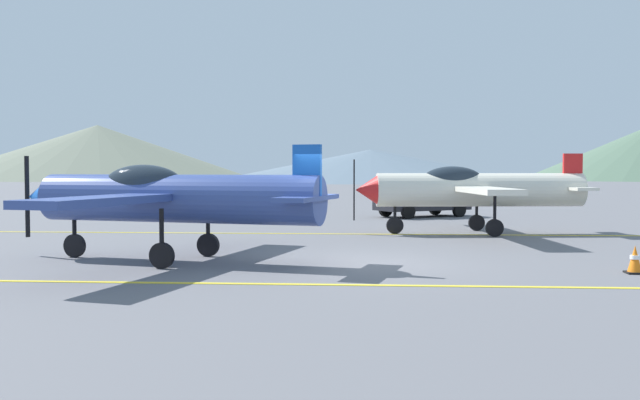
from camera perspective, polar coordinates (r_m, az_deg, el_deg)
name	(u,v)px	position (r m, az deg, el deg)	size (l,w,h in m)	color
ground_plane	(352,263)	(16.10, 2.64, -5.20)	(400.00, 400.00, 0.00)	slate
apron_line_near	(348,285)	(13.05, 2.32, -6.99)	(80.00, 0.16, 0.01)	yellow
apron_line_far	(357,234)	(23.33, 3.05, -2.81)	(80.00, 0.16, 0.01)	yellow
airplane_near	(167,197)	(16.67, -12.49, 0.27)	(7.94, 9.03, 2.71)	#33478C
airplane_mid	(471,189)	(23.92, 12.27, 0.92)	(7.90, 9.07, 2.71)	silver
car_sedan	(423,198)	(32.27, 8.46, 0.13)	(4.60, 3.79, 1.62)	black
traffic_cone_front	(635,260)	(15.85, 24.46, -4.50)	(0.36, 0.36, 0.59)	black
hill_left	(98,152)	(170.14, -17.80, 3.76)	(73.52, 73.52, 12.65)	slate
hill_centerleft	(371,165)	(134.99, 4.18, 2.86)	(62.53, 62.53, 6.15)	slate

